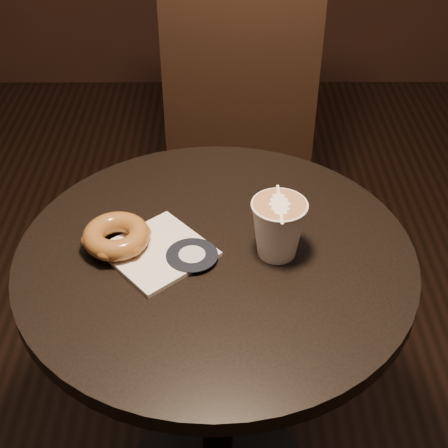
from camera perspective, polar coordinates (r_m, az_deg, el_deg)
The scene contains 5 objects.
cafe_table at distance 1.23m, azimuth -0.70°, elevation -9.48°, with size 0.70×0.70×0.75m.
chair at distance 1.70m, azimuth 1.21°, elevation 7.25°, with size 0.45×0.45×1.05m.
pastry_bag at distance 1.09m, azimuth -6.03°, elevation -2.52°, with size 0.16×0.16×0.01m, color silver.
doughnut at distance 1.10m, azimuth -9.82°, elevation -1.08°, with size 0.12×0.12×0.04m, color brown.
latte_cup at distance 1.06m, azimuth 4.96°, elevation -0.44°, with size 0.10×0.10×0.11m, color white, non-canonical shape.
Camera 1 is at (0.01, -0.83, 1.46)m, focal length 50.00 mm.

